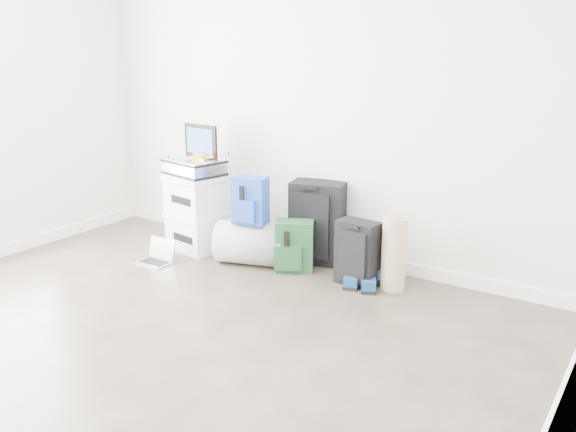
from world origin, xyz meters
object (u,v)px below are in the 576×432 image
Objects in this scene: carry_on at (357,253)px; laptop at (158,257)px; duffel_bag at (252,243)px; large_suitcase at (317,223)px; briefcase at (194,167)px; boxes_stack at (196,212)px.

laptop is at bearing -157.85° from carry_on.
carry_on is 1.83× the size of laptop.
duffel_bag is at bearing 30.67° from laptop.
large_suitcase is 0.58m from carry_on.
large_suitcase is at bearing 27.39° from briefcase.
large_suitcase is (1.07, 0.31, 0.00)m from boxes_stack.
laptop is at bearing -166.45° from duffel_bag.
duffel_bag is (0.64, -0.03, -0.16)m from boxes_stack.
duffel_bag is 2.13× the size of laptop.
boxes_stack is 1.17× the size of duffel_bag.
carry_on is at bearing 13.15° from briefcase.
large_suitcase reaches higher than duffel_bag.
briefcase is 0.83m from laptop.
large_suitcase is at bearing 158.37° from carry_on.
carry_on is at bearing -41.02° from large_suitcase.
carry_on is at bearing 16.87° from laptop.
duffel_bag is 1.17× the size of carry_on.
boxes_stack reaches higher than laptop.
carry_on is (1.57, 0.05, -0.50)m from briefcase.
large_suitcase is 2.52× the size of laptop.
boxes_stack is 1.36× the size of carry_on.
carry_on is 1.71m from laptop.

